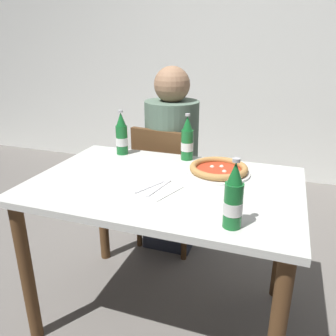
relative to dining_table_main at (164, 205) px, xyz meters
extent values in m
plane|color=slate|center=(0.00, 0.00, -0.64)|extent=(8.00, 8.00, 0.00)
cube|color=white|center=(0.00, 2.20, 0.66)|extent=(7.00, 0.10, 2.60)
cube|color=silver|center=(0.00, 0.00, 0.10)|extent=(1.20, 0.80, 0.03)
cylinder|color=brown|center=(-0.54, -0.34, -0.28)|extent=(0.06, 0.06, 0.72)
cylinder|color=brown|center=(-0.54, 0.34, -0.28)|extent=(0.06, 0.06, 0.72)
cylinder|color=brown|center=(0.54, 0.34, -0.28)|extent=(0.06, 0.06, 0.72)
cube|color=brown|center=(-0.19, 0.68, -0.21)|extent=(0.45, 0.45, 0.04)
cube|color=brown|center=(-0.21, 0.50, 0.01)|extent=(0.38, 0.09, 0.40)
cylinder|color=brown|center=(0.01, 0.82, -0.43)|extent=(0.04, 0.04, 0.41)
cylinder|color=brown|center=(-0.33, 0.87, -0.43)|extent=(0.04, 0.04, 0.41)
cylinder|color=brown|center=(-0.04, 0.49, -0.43)|extent=(0.04, 0.04, 0.41)
cylinder|color=brown|center=(-0.38, 0.54, -0.43)|extent=(0.04, 0.04, 0.41)
cube|color=#2D3342|center=(-0.19, 0.66, -0.41)|extent=(0.32, 0.28, 0.45)
cylinder|color=slate|center=(-0.19, 0.66, 0.09)|extent=(0.34, 0.34, 0.55)
sphere|color=#9E7556|center=(-0.19, 0.66, 0.46)|extent=(0.22, 0.22, 0.22)
cylinder|color=white|center=(0.21, 0.18, 0.12)|extent=(0.30, 0.30, 0.01)
cylinder|color=#BC381E|center=(0.21, 0.18, 0.13)|extent=(0.21, 0.21, 0.01)
torus|color=#B78447|center=(0.21, 0.18, 0.14)|extent=(0.28, 0.28, 0.03)
sphere|color=silver|center=(0.17, 0.21, 0.13)|extent=(0.02, 0.02, 0.02)
sphere|color=silver|center=(0.24, 0.16, 0.13)|extent=(0.02, 0.02, 0.02)
sphere|color=silver|center=(0.22, 0.23, 0.13)|extent=(0.02, 0.02, 0.02)
cylinder|color=#196B2D|center=(0.01, 0.34, 0.19)|extent=(0.06, 0.06, 0.16)
cone|color=#196B2D|center=(0.01, 0.34, 0.31)|extent=(0.05, 0.05, 0.07)
cylinder|color=#B7B7BC|center=(0.01, 0.34, 0.36)|extent=(0.03, 0.03, 0.01)
cylinder|color=white|center=(0.01, 0.34, 0.19)|extent=(0.07, 0.07, 0.04)
cylinder|color=#196B2D|center=(0.35, -0.29, 0.19)|extent=(0.06, 0.06, 0.16)
cone|color=#196B2D|center=(0.35, -0.29, 0.31)|extent=(0.05, 0.05, 0.07)
cylinder|color=#B7B7BC|center=(0.35, -0.29, 0.36)|extent=(0.03, 0.03, 0.01)
cylinder|color=white|center=(0.35, -0.29, 0.19)|extent=(0.07, 0.07, 0.04)
cylinder|color=#196B2D|center=(-0.36, 0.31, 0.19)|extent=(0.06, 0.06, 0.16)
cone|color=#196B2D|center=(-0.36, 0.31, 0.31)|extent=(0.05, 0.05, 0.07)
cylinder|color=#B7B7BC|center=(-0.36, 0.31, 0.36)|extent=(0.03, 0.03, 0.01)
cylinder|color=white|center=(-0.36, 0.31, 0.19)|extent=(0.07, 0.07, 0.04)
cube|color=white|center=(-0.01, -0.08, 0.12)|extent=(0.23, 0.23, 0.00)
cube|color=silver|center=(0.01, -0.08, 0.12)|extent=(0.05, 0.19, 0.00)
cube|color=silver|center=(-0.03, -0.08, 0.12)|extent=(0.08, 0.16, 0.00)
camera|label=1|loc=(0.48, -1.32, 0.71)|focal=36.18mm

